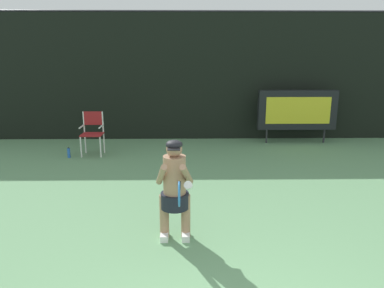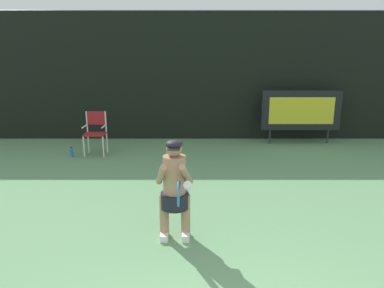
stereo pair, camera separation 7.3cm
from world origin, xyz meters
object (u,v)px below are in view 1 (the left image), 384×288
object	(u,v)px
water_bottle	(69,153)
scoreboard	(297,110)
tennis_racket	(179,193)
tennis_player	(175,187)
umpire_chair	(92,131)

from	to	relation	value
water_bottle	scoreboard	bearing A→B (deg)	13.19
tennis_racket	tennis_player	bearing A→B (deg)	94.48
water_bottle	tennis_racket	world-z (taller)	tennis_racket
scoreboard	tennis_racket	world-z (taller)	scoreboard
umpire_chair	tennis_racket	world-z (taller)	umpire_chair
umpire_chair	tennis_player	size ratio (longest dim) A/B	0.76
tennis_player	tennis_racket	distance (m)	0.53
scoreboard	tennis_player	distance (m)	6.32
tennis_player	scoreboard	bearing A→B (deg)	58.73
scoreboard	water_bottle	distance (m)	6.24
scoreboard	tennis_player	xyz separation A→B (m)	(-3.28, -5.40, -0.19)
umpire_chair	water_bottle	world-z (taller)	umpire_chair
scoreboard	water_bottle	world-z (taller)	scoreboard
scoreboard	umpire_chair	distance (m)	5.60
water_bottle	tennis_racket	bearing A→B (deg)	-57.97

